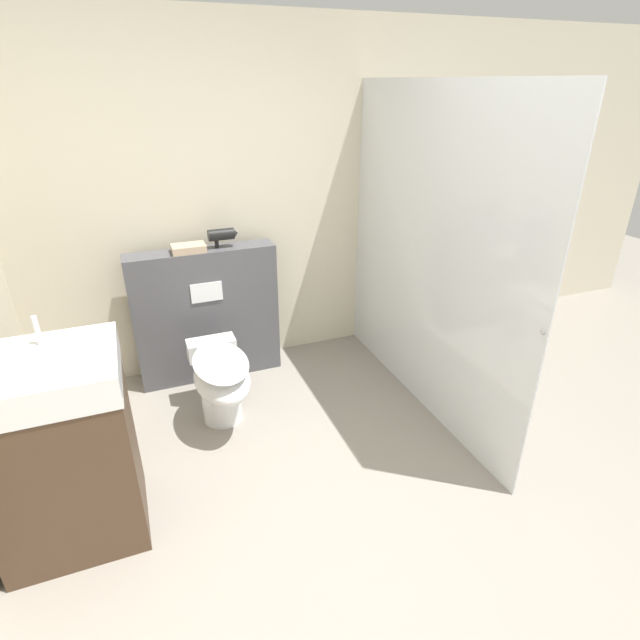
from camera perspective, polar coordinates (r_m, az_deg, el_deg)
ground_plane at (r=2.67m, az=6.85°, el=-25.28°), size 12.00×12.00×0.00m
wall_back at (r=3.82m, az=-7.87°, el=13.11°), size 8.00×0.06×2.50m
partition_panel at (r=3.78m, az=-12.77°, el=0.58°), size 1.04×0.21×1.00m
shower_glass at (r=3.27m, az=12.30°, el=6.83°), size 0.04×2.07×2.08m
toilet at (r=3.29m, az=-11.27°, el=-6.77°), size 0.34×0.70×0.51m
sink_vanity at (r=2.71m, az=-27.30°, el=-13.09°), size 0.64×0.56×1.13m
hair_drier at (r=3.60m, az=-11.10°, el=9.54°), size 0.21×0.08×0.13m
folded_towel at (r=3.57m, az=-14.79°, el=7.94°), size 0.23×0.15×0.05m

